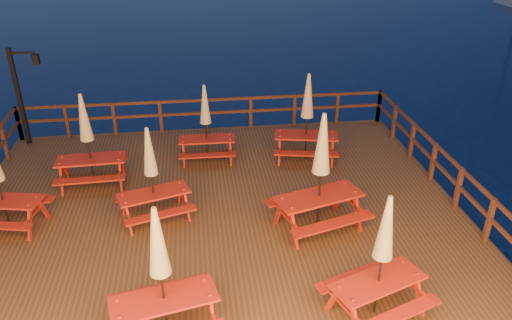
% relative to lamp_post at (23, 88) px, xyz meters
% --- Properties ---
extents(ground, '(500.00, 500.00, 0.00)m').
position_rel_lamp_post_xyz_m(ground, '(5.39, -4.55, -2.20)').
color(ground, black).
rests_on(ground, ground).
extents(deck, '(12.00, 10.00, 0.40)m').
position_rel_lamp_post_xyz_m(deck, '(5.39, -4.55, -2.00)').
color(deck, '#422D15').
rests_on(deck, ground).
extents(deck_piles, '(11.44, 9.44, 1.40)m').
position_rel_lamp_post_xyz_m(deck_piles, '(5.39, -4.55, -2.50)').
color(deck_piles, '#331910').
rests_on(deck_piles, ground).
extents(railing, '(11.80, 9.75, 1.10)m').
position_rel_lamp_post_xyz_m(railing, '(5.39, -2.77, -1.03)').
color(railing, '#331910').
rests_on(railing, deck).
extents(lamp_post, '(0.85, 0.18, 3.00)m').
position_rel_lamp_post_xyz_m(lamp_post, '(0.00, 0.00, 0.00)').
color(lamp_post, black).
rests_on(lamp_post, deck).
extents(picnic_table_1, '(2.07, 1.82, 2.56)m').
position_rel_lamp_post_xyz_m(picnic_table_1, '(4.35, -8.40, -0.46)').
color(picnic_table_1, '#9C240E').
rests_on(picnic_table_1, deck).
extents(picnic_table_2, '(1.96, 1.77, 2.34)m').
position_rel_lamp_post_xyz_m(picnic_table_2, '(3.98, -4.77, -0.58)').
color(picnic_table_2, '#9C240E').
rests_on(picnic_table_2, deck).
extents(picnic_table_3, '(1.62, 1.35, 2.28)m').
position_rel_lamp_post_xyz_m(picnic_table_3, '(5.32, -1.86, -0.61)').
color(picnic_table_3, '#9C240E').
rests_on(picnic_table_3, deck).
extents(picnic_table_4, '(2.11, 1.93, 2.47)m').
position_rel_lamp_post_xyz_m(picnic_table_4, '(8.09, -8.40, -0.51)').
color(picnic_table_4, '#9C240E').
rests_on(picnic_table_4, deck).
extents(picnic_table_5, '(1.82, 1.52, 2.53)m').
position_rel_lamp_post_xyz_m(picnic_table_5, '(2.27, -2.90, -0.48)').
color(picnic_table_5, '#9C240E').
rests_on(picnic_table_5, deck).
extents(picnic_table_6, '(2.06, 1.81, 2.58)m').
position_rel_lamp_post_xyz_m(picnic_table_6, '(8.16, -2.16, -0.46)').
color(picnic_table_6, '#9C240E').
rests_on(picnic_table_6, deck).
extents(picnic_table_7, '(2.35, 2.12, 2.82)m').
position_rel_lamp_post_xyz_m(picnic_table_7, '(7.69, -5.61, -0.33)').
color(picnic_table_7, '#9C240E').
rests_on(picnic_table_7, deck).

